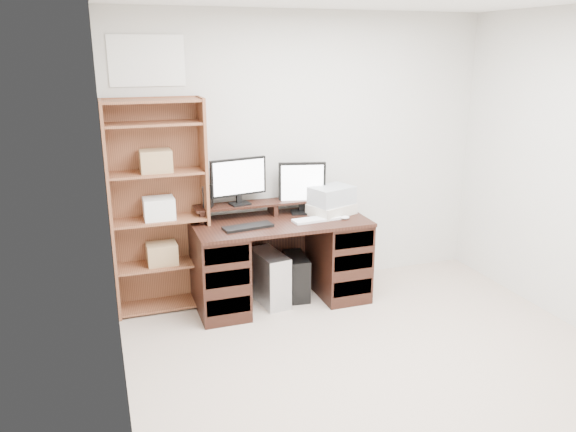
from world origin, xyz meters
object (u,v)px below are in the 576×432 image
tower_silver (270,278)px  tower_black (297,276)px  monitor_small (302,186)px  bookshelf (158,206)px  monitor_wide (239,179)px  desk (280,259)px  printer (332,209)px

tower_silver → tower_black: (0.27, 0.04, -0.04)m
monitor_small → bookshelf: bookshelf is taller
monitor_wide → tower_silver: (0.21, -0.21, -0.86)m
bookshelf → tower_silver: bearing=-13.5°
desk → printer: printer is taller
monitor_wide → tower_silver: bearing=-55.4°
monitor_wide → tower_black: (0.47, -0.17, -0.90)m
printer → bookshelf: size_ratio=0.21×
printer → bookshelf: bookshelf is taller
desk → bookshelf: bookshelf is taller
desk → tower_black: bearing=11.8°
monitor_small → tower_black: (-0.10, -0.13, -0.80)m
printer → tower_black: size_ratio=0.94×
monitor_small → printer: 0.34m
monitor_wide → printer: monitor_wide is taller
desk → monitor_wide: 0.80m
tower_silver → tower_black: tower_silver is taller
monitor_small → bookshelf: bearing=-168.3°
printer → tower_black: 0.69m
tower_black → bookshelf: bookshelf is taller
desk → monitor_small: (0.26, 0.17, 0.61)m
desk → tower_silver: size_ratio=3.24×
desk → bookshelf: bearing=167.9°
bookshelf → monitor_wide: bearing=-0.4°
monitor_wide → tower_silver: monitor_wide is taller
desk → bookshelf: size_ratio=0.83×
monitor_wide → desk: bearing=-44.1°
printer → desk: bearing=161.7°
monitor_wide → bookshelf: size_ratio=0.28×
monitor_wide → monitor_small: 0.58m
tower_silver → desk: bearing=-6.6°
monitor_wide → monitor_small: (0.57, -0.04, -0.10)m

